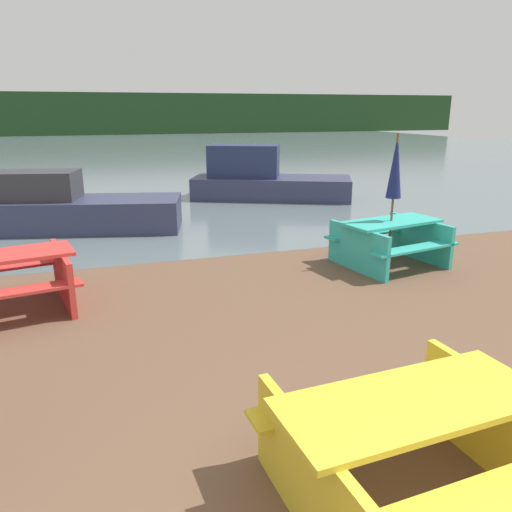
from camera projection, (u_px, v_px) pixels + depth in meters
water at (118, 150)px, 31.29m from camera, size 60.00×50.00×0.00m
far_treeline at (105, 114)px, 48.97m from camera, size 80.00×1.60×4.00m
picnic_table_yellow at (410, 438)px, 3.16m from camera, size 1.81×1.49×0.73m
picnic_table_red at (7, 277)px, 6.17m from camera, size 1.81×1.65×0.75m
picnic_table_teal at (390, 239)px, 8.05m from camera, size 1.83×1.66×0.73m
umbrella_navy at (395, 168)px, 7.72m from camera, size 0.24×0.24×2.10m
boat at (62, 208)px, 10.37m from camera, size 4.68×2.41×1.24m
boat_second at (263, 179)px, 14.11m from camera, size 4.66×3.28×1.49m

